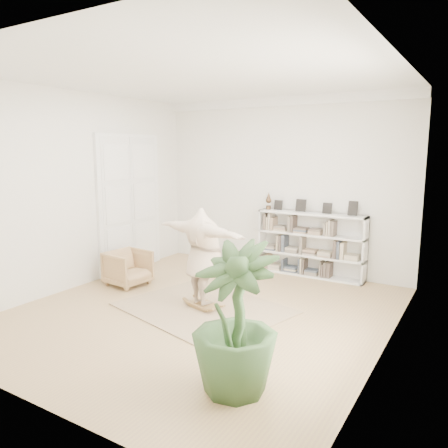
% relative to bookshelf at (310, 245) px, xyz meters
% --- Properties ---
extents(floor, '(6.00, 6.00, 0.00)m').
position_rel_bookshelf_xyz_m(floor, '(-0.74, -2.82, -0.64)').
color(floor, tan).
rests_on(floor, ground).
extents(room_shell, '(6.00, 6.00, 6.00)m').
position_rel_bookshelf_xyz_m(room_shell, '(-0.74, 0.12, 2.87)').
color(room_shell, silver).
rests_on(room_shell, floor).
extents(doors, '(0.09, 1.78, 2.92)m').
position_rel_bookshelf_xyz_m(doors, '(-3.45, -1.52, 0.76)').
color(doors, white).
rests_on(doors, floor).
extents(bookshelf, '(2.20, 0.35, 1.64)m').
position_rel_bookshelf_xyz_m(bookshelf, '(0.00, 0.00, 0.00)').
color(bookshelf, silver).
rests_on(bookshelf, floor).
extents(armchair, '(0.80, 0.78, 0.66)m').
position_rel_bookshelf_xyz_m(armchair, '(-2.73, -2.39, -0.30)').
color(armchair, tan).
rests_on(armchair, floor).
extents(rug, '(2.92, 2.56, 0.02)m').
position_rel_bookshelf_xyz_m(rug, '(-0.81, -2.69, -0.63)').
color(rug, tan).
rests_on(rug, floor).
extents(rocker_board, '(0.57, 0.42, 0.11)m').
position_rel_bookshelf_xyz_m(rocker_board, '(-0.81, -2.69, -0.57)').
color(rocker_board, brown).
rests_on(rocker_board, rug).
extents(person, '(1.99, 0.98, 1.56)m').
position_rel_bookshelf_xyz_m(person, '(-0.81, -2.69, 0.27)').
color(person, beige).
rests_on(person, rocker_board).
extents(houseplant, '(1.00, 1.00, 1.62)m').
position_rel_bookshelf_xyz_m(houseplant, '(0.84, -4.54, 0.17)').
color(houseplant, '#315128').
rests_on(houseplant, floor).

